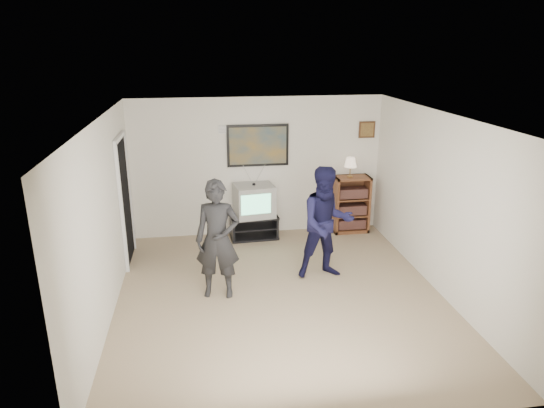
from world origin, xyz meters
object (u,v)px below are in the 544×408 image
object	(u,v)px
bookshelf	(351,204)
person_short	(326,223)
crt_television	(254,200)
media_stand	(254,226)
person_tall	(218,240)

from	to	relation	value
bookshelf	person_short	xyz separation A→B (m)	(-0.94, -1.73, 0.32)
crt_television	bookshelf	world-z (taller)	bookshelf
media_stand	person_short	world-z (taller)	person_short
bookshelf	person_short	size ratio (longest dim) A/B	0.62
person_tall	bookshelf	bearing A→B (deg)	48.65
bookshelf	person_short	distance (m)	2.00
bookshelf	person_tall	size ratio (longest dim) A/B	0.63
media_stand	crt_television	distance (m)	0.50
media_stand	crt_television	world-z (taller)	crt_television
bookshelf	media_stand	bearing A→B (deg)	-178.43
crt_television	bookshelf	xyz separation A→B (m)	(1.82, 0.05, -0.18)
media_stand	crt_television	bearing A→B (deg)	-3.34
media_stand	person_short	bearing A→B (deg)	-65.46
bookshelf	person_tall	xyz separation A→B (m)	(-2.55, -2.08, 0.31)
media_stand	bookshelf	bearing A→B (deg)	-1.77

